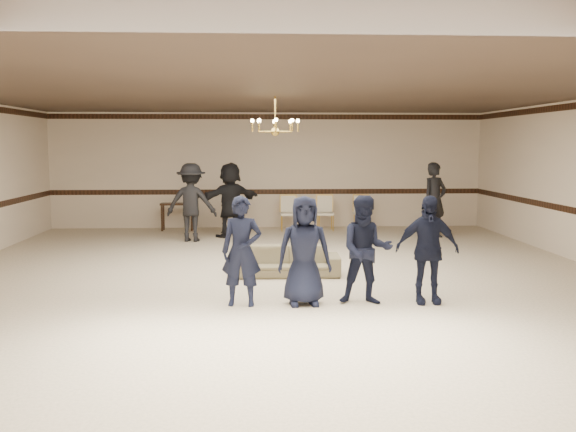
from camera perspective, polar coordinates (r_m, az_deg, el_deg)
The scene contains 16 objects.
room at distance 10.94m, azimuth -0.96°, elevation 2.63°, with size 12.01×14.01×3.21m.
chair_rail at distance 17.94m, azimuth -1.81°, elevation 2.17°, with size 12.00×0.02×0.14m, color black.
crown_molding at distance 17.91m, azimuth -1.83°, elevation 8.82°, with size 12.00×0.02×0.14m, color black.
chandelier at distance 11.93m, azimuth -1.15°, elevation 9.07°, with size 0.94×0.94×0.89m, color gold, non-canonical shape.
boy_a at distance 9.22m, azimuth -4.14°, elevation -3.14°, with size 0.58×0.38×1.59m, color black.
boy_b at distance 9.24m, azimuth 1.45°, elevation -3.09°, with size 0.78×0.50×1.59m, color black.
boy_c at distance 9.36m, azimuth 6.96°, elevation -3.02°, with size 0.77×0.60×1.59m, color black.
boy_d at distance 9.56m, azimuth 12.29°, elevation -2.93°, with size 0.93×0.39×1.59m, color black.
settee at distance 11.37m, azimuth 0.09°, elevation -4.03°, with size 1.79×0.70×0.52m, color #6B6247.
adult_left at distance 15.50m, azimuth -8.60°, elevation 1.21°, with size 1.21×0.70×1.88m, color black.
adult_mid at distance 16.13m, azimuth -5.18°, elevation 1.45°, with size 1.74×0.55×1.88m, color black.
adult_right at distance 16.36m, azimuth 12.92°, elevation 1.39°, with size 0.68×0.45×1.88m, color black.
banquet_chair_left at distance 17.25m, azimuth 0.05°, elevation 0.24°, with size 0.45×0.45×0.94m, color beige, non-canonical shape.
banquet_chair_mid at distance 17.33m, azimuth 3.36°, elevation 0.25°, with size 0.45×0.45×0.94m, color beige, non-canonical shape.
banquet_chair_right at distance 17.48m, azimuth 6.62°, elevation 0.27°, with size 0.45×0.45×0.94m, color beige, non-canonical shape.
console_table at distance 17.55m, azimuth -9.81°, elevation -0.07°, with size 0.89×0.38×0.75m, color black.
Camera 1 is at (-0.41, -10.90, 2.31)m, focal length 39.95 mm.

